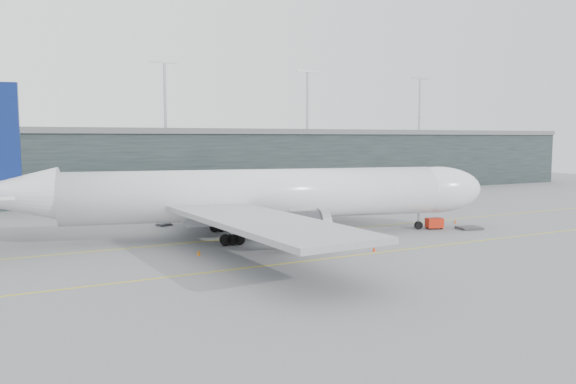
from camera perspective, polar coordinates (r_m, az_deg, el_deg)
name	(u,v)px	position (r m, az deg, el deg)	size (l,w,h in m)	color
ground	(226,234)	(77.96, -6.30, -4.25)	(320.00, 320.00, 0.00)	slate
taxiline_a	(237,238)	(74.30, -5.18, -4.72)	(160.00, 0.25, 0.02)	gold
taxiline_b	(295,262)	(60.10, 0.70, -7.15)	(160.00, 0.25, 0.02)	gold
taxiline_lead_main	(211,214)	(98.21, -7.83, -2.23)	(0.25, 60.00, 0.02)	gold
terminal	(133,162)	(132.68, -15.49, 2.93)	(240.00, 36.00, 29.00)	black
main_aircraft	(254,196)	(74.60, -3.46, -0.38)	(69.71, 64.42, 19.71)	silver
jet_bridge	(258,183)	(103.59, -3.09, 0.91)	(18.14, 44.46, 6.48)	#29292E
gse_cart	(434,223)	(84.16, 14.65, -3.06)	(2.66, 2.09, 1.59)	red
baggage_dolly	(469,228)	(85.51, 17.93, -3.49)	(3.20, 2.56, 0.32)	#353539
uld_a	(164,219)	(86.47, -12.49, -2.73)	(2.46, 2.22, 1.85)	#37383C
uld_b	(192,218)	(87.44, -9.71, -2.57)	(2.32, 1.98, 1.89)	#37383C
uld_c	(213,217)	(87.14, -7.63, -2.57)	(2.28, 1.94, 1.87)	#37383C
cone_nose	(455,221)	(90.67, 16.62, -2.87)	(0.40, 0.40, 0.63)	#E0580C
cone_wing_stbd	(374,249)	(66.44, 8.74, -5.71)	(0.40, 0.40, 0.64)	red
cone_wing_port	(248,218)	(89.93, -4.09, -2.70)	(0.43, 0.43, 0.68)	#DF5E0C
cone_tail	(199,252)	(64.23, -9.05, -6.09)	(0.43, 0.43, 0.68)	#CC620B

